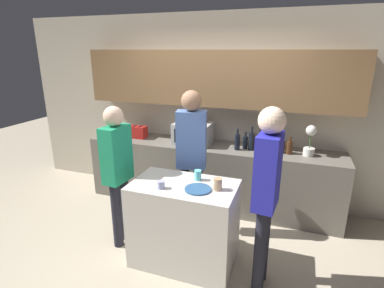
% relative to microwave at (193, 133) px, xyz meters
% --- Properties ---
extents(ground_plane, '(14.00, 14.00, 0.00)m').
position_rel_microwave_xyz_m(ground_plane, '(0.26, -1.39, -1.06)').
color(ground_plane, '#BCAD93').
extents(back_wall, '(6.40, 0.40, 2.70)m').
position_rel_microwave_xyz_m(back_wall, '(0.26, 0.28, 0.48)').
color(back_wall, beige).
rests_on(back_wall, ground_plane).
extents(back_counter, '(3.60, 0.62, 0.91)m').
position_rel_microwave_xyz_m(back_counter, '(0.26, 0.00, -0.61)').
color(back_counter, '#6B665B').
rests_on(back_counter, ground_plane).
extents(kitchen_island, '(1.06, 0.63, 0.91)m').
position_rel_microwave_xyz_m(kitchen_island, '(0.36, -1.31, -0.61)').
color(kitchen_island, beige).
rests_on(kitchen_island, ground_plane).
extents(microwave, '(0.52, 0.39, 0.30)m').
position_rel_microwave_xyz_m(microwave, '(0.00, 0.00, 0.00)').
color(microwave, '#B7BABC').
rests_on(microwave, back_counter).
extents(toaster, '(0.26, 0.16, 0.18)m').
position_rel_microwave_xyz_m(toaster, '(-0.89, 0.00, -0.06)').
color(toaster, '#B21E19').
rests_on(toaster, back_counter).
extents(potted_plant, '(0.14, 0.14, 0.40)m').
position_rel_microwave_xyz_m(potted_plant, '(1.56, 0.00, 0.05)').
color(potted_plant, silver).
rests_on(potted_plant, back_counter).
extents(bottle_0, '(0.07, 0.07, 0.29)m').
position_rel_microwave_xyz_m(bottle_0, '(0.65, -0.07, -0.04)').
color(bottle_0, black).
rests_on(bottle_0, back_counter).
extents(bottle_1, '(0.07, 0.07, 0.23)m').
position_rel_microwave_xyz_m(bottle_1, '(0.75, 0.02, -0.06)').
color(bottle_1, black).
rests_on(bottle_1, back_counter).
extents(bottle_2, '(0.08, 0.08, 0.33)m').
position_rel_microwave_xyz_m(bottle_2, '(0.83, -0.01, -0.03)').
color(bottle_2, black).
rests_on(bottle_2, back_counter).
extents(bottle_3, '(0.07, 0.07, 0.28)m').
position_rel_microwave_xyz_m(bottle_3, '(0.93, 0.09, -0.04)').
color(bottle_3, '#472814').
rests_on(bottle_3, back_counter).
extents(bottle_4, '(0.06, 0.06, 0.28)m').
position_rel_microwave_xyz_m(bottle_4, '(1.03, -0.01, -0.04)').
color(bottle_4, '#472814').
rests_on(bottle_4, back_counter).
extents(bottle_5, '(0.06, 0.06, 0.33)m').
position_rel_microwave_xyz_m(bottle_5, '(1.13, 0.00, -0.03)').
color(bottle_5, maroon).
rests_on(bottle_5, back_counter).
extents(bottle_6, '(0.07, 0.07, 0.22)m').
position_rel_microwave_xyz_m(bottle_6, '(1.23, -0.01, -0.07)').
color(bottle_6, '#472814').
rests_on(bottle_6, back_counter).
extents(bottle_7, '(0.08, 0.08, 0.23)m').
position_rel_microwave_xyz_m(bottle_7, '(1.32, -0.01, -0.06)').
color(bottle_7, '#472814').
rests_on(bottle_7, back_counter).
extents(plate_on_island, '(0.26, 0.26, 0.01)m').
position_rel_microwave_xyz_m(plate_on_island, '(0.54, -1.39, -0.15)').
color(plate_on_island, '#2D5684').
rests_on(plate_on_island, kitchen_island).
extents(cup_0, '(0.07, 0.07, 0.11)m').
position_rel_microwave_xyz_m(cup_0, '(0.46, -1.17, -0.10)').
color(cup_0, '#65D8D6').
rests_on(cup_0, kitchen_island).
extents(cup_1, '(0.08, 0.08, 0.12)m').
position_rel_microwave_xyz_m(cup_1, '(0.72, -1.32, -0.10)').
color(cup_1, tan).
rests_on(cup_1, kitchen_island).
extents(cup_2, '(0.07, 0.07, 0.08)m').
position_rel_microwave_xyz_m(cup_2, '(0.19, -1.47, -0.12)').
color(cup_2, '#9DA2D2').
rests_on(cup_2, kitchen_island).
extents(person_left, '(0.22, 0.35, 1.64)m').
position_rel_microwave_xyz_m(person_left, '(-0.45, -1.24, -0.09)').
color(person_left, black).
rests_on(person_left, ground_plane).
extents(person_center, '(0.23, 0.36, 1.76)m').
position_rel_microwave_xyz_m(person_center, '(1.18, -1.38, -0.01)').
color(person_center, black).
rests_on(person_center, ground_plane).
extents(person_right, '(0.37, 0.26, 1.77)m').
position_rel_microwave_xyz_m(person_right, '(0.24, -0.74, 0.00)').
color(person_right, black).
rests_on(person_right, ground_plane).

